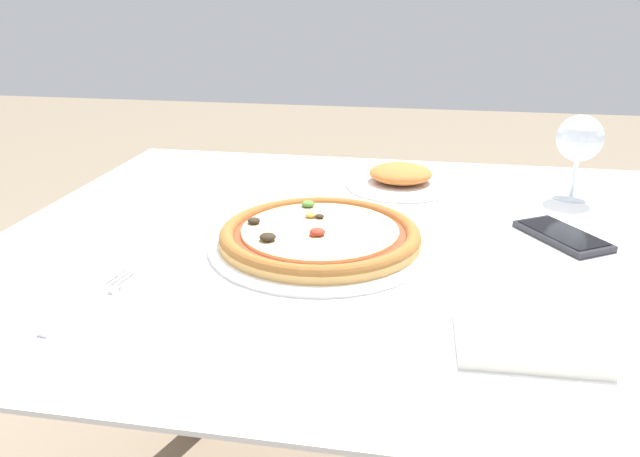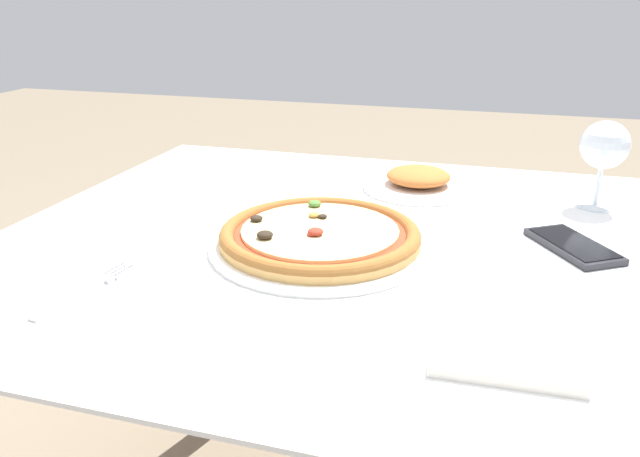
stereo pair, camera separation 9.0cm
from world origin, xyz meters
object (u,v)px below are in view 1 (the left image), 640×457
at_px(pizza_plate, 320,237).
at_px(dining_table, 371,292).
at_px(side_plate, 400,178).
at_px(wine_glass_far_left, 580,141).
at_px(fork, 94,299).
at_px(cell_phone, 562,236).

bearing_deg(pizza_plate, dining_table, 34.60).
height_order(dining_table, side_plate, side_plate).
distance_m(wine_glass_far_left, side_plate, 0.32).
height_order(fork, wine_glass_far_left, wine_glass_far_left).
xyz_separation_m(wine_glass_far_left, side_plate, (-0.31, 0.01, -0.09)).
xyz_separation_m(dining_table, fork, (-0.31, -0.26, 0.09)).
distance_m(pizza_plate, wine_glass_far_left, 0.52).
height_order(pizza_plate, cell_phone, pizza_plate).
distance_m(dining_table, side_plate, 0.29).
relative_size(dining_table, pizza_plate, 3.54).
xyz_separation_m(dining_table, wine_glass_far_left, (0.33, 0.26, 0.20)).
distance_m(dining_table, cell_phone, 0.30).
height_order(pizza_plate, side_plate, side_plate).
xyz_separation_m(dining_table, side_plate, (0.03, 0.27, 0.11)).
bearing_deg(wine_glass_far_left, dining_table, -142.13).
xyz_separation_m(cell_phone, side_plate, (-0.26, 0.22, 0.01)).
bearing_deg(fork, wine_glass_far_left, 38.85).
height_order(dining_table, cell_phone, cell_phone).
height_order(dining_table, pizza_plate, pizza_plate).
bearing_deg(fork, pizza_plate, 41.32).
relative_size(fork, wine_glass_far_left, 1.14).
xyz_separation_m(fork, wine_glass_far_left, (0.65, 0.52, 0.10)).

